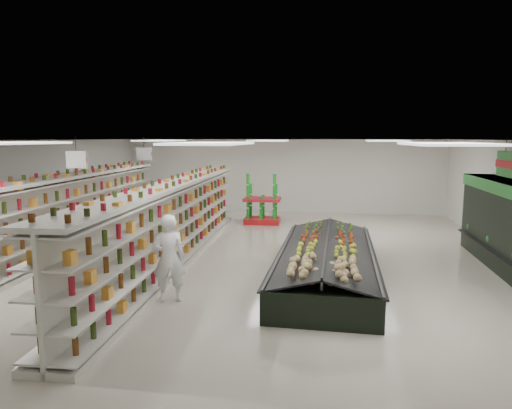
% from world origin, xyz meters
% --- Properties ---
extents(floor, '(16.00, 16.00, 0.00)m').
position_xyz_m(floor, '(0.00, 0.00, 0.00)').
color(floor, beige).
rests_on(floor, ground).
extents(ceiling, '(14.00, 16.00, 0.02)m').
position_xyz_m(ceiling, '(0.00, 0.00, 3.20)').
color(ceiling, white).
rests_on(ceiling, wall_back).
extents(wall_back, '(14.00, 0.02, 3.20)m').
position_xyz_m(wall_back, '(0.00, 8.00, 1.60)').
color(wall_back, white).
rests_on(wall_back, floor).
extents(wall_front, '(14.00, 0.02, 3.20)m').
position_xyz_m(wall_front, '(0.00, -8.00, 1.60)').
color(wall_front, white).
rests_on(wall_front, floor).
extents(wall_left, '(0.02, 16.00, 3.20)m').
position_xyz_m(wall_left, '(-7.00, 0.00, 1.60)').
color(wall_left, white).
rests_on(wall_left, floor).
extents(aisle_sign_near, '(0.52, 0.06, 0.75)m').
position_xyz_m(aisle_sign_near, '(-3.80, -2.00, 2.75)').
color(aisle_sign_near, white).
rests_on(aisle_sign_near, ceiling).
extents(aisle_sign_far, '(0.52, 0.06, 0.75)m').
position_xyz_m(aisle_sign_far, '(-3.80, 2.00, 2.75)').
color(aisle_sign_far, white).
rests_on(aisle_sign_far, ceiling).
extents(gondola_left, '(1.57, 12.72, 2.20)m').
position_xyz_m(gondola_left, '(-5.35, -0.41, 1.01)').
color(gondola_left, silver).
rests_on(gondola_left, floor).
extents(gondola_center, '(1.41, 12.19, 2.11)m').
position_xyz_m(gondola_center, '(-1.89, -0.71, 0.97)').
color(gondola_center, silver).
rests_on(gondola_center, floor).
extents(produce_island, '(2.37, 6.22, 0.92)m').
position_xyz_m(produce_island, '(2.10, -1.46, 0.42)').
color(produce_island, black).
rests_on(produce_island, floor).
extents(soda_endcap, '(1.41, 0.98, 1.77)m').
position_xyz_m(soda_endcap, '(-0.40, 5.07, 0.86)').
color(soda_endcap, red).
rests_on(soda_endcap, floor).
extents(shopper_main, '(0.75, 0.60, 1.78)m').
position_xyz_m(shopper_main, '(-1.00, -3.56, 0.89)').
color(shopper_main, white).
rests_on(shopper_main, floor).
extents(shopper_background, '(0.70, 0.91, 1.65)m').
position_xyz_m(shopper_background, '(-3.89, 3.07, 0.82)').
color(shopper_background, tan).
rests_on(shopper_background, floor).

